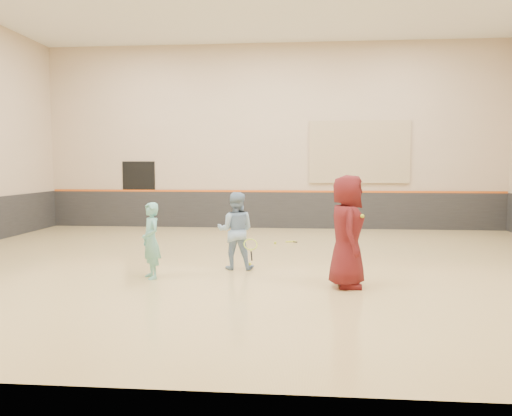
# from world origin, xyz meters

# --- Properties ---
(room) EXTENTS (15.04, 12.04, 6.22)m
(room) POSITION_xyz_m (0.00, 0.00, 0.81)
(room) COLOR tan
(room) RESTS_ON ground
(wainscot_back) EXTENTS (14.90, 0.04, 1.20)m
(wainscot_back) POSITION_xyz_m (0.00, 5.97, 0.60)
(wainscot_back) COLOR #232326
(wainscot_back) RESTS_ON floor
(accent_stripe) EXTENTS (14.90, 0.03, 0.06)m
(accent_stripe) POSITION_xyz_m (0.00, 5.96, 1.22)
(accent_stripe) COLOR #D85914
(accent_stripe) RESTS_ON wall_back
(acoustic_panel) EXTENTS (3.20, 0.08, 2.00)m
(acoustic_panel) POSITION_xyz_m (2.80, 5.95, 2.50)
(acoustic_panel) COLOR tan
(acoustic_panel) RESTS_ON wall_back
(doorway) EXTENTS (1.10, 0.05, 2.20)m
(doorway) POSITION_xyz_m (-4.50, 5.98, 1.10)
(doorway) COLOR black
(doorway) RESTS_ON floor
(girl) EXTENTS (0.57, 0.61, 1.40)m
(girl) POSITION_xyz_m (-1.82, -1.52, 0.70)
(girl) COLOR #6FC0B8
(girl) RESTS_ON floor
(instructor) EXTENTS (0.76, 0.60, 1.55)m
(instructor) POSITION_xyz_m (-0.37, -0.56, 0.78)
(instructor) COLOR #88ABD2
(instructor) RESTS_ON floor
(young_man) EXTENTS (0.61, 0.94, 1.92)m
(young_man) POSITION_xyz_m (1.71, -1.86, 0.96)
(young_man) COLOR #571417
(young_man) RESTS_ON floor
(held_racket) EXTENTS (0.45, 0.45, 0.46)m
(held_racket) POSITION_xyz_m (-0.05, -0.82, 0.54)
(held_racket) COLOR #BEE231
(held_racket) RESTS_ON instructor
(spare_racket) EXTENTS (0.66, 0.66, 0.10)m
(spare_racket) POSITION_xyz_m (0.67, 3.01, 0.05)
(spare_racket) COLOR gold
(spare_racket) RESTS_ON floor
(ball_under_racket) EXTENTS (0.07, 0.07, 0.07)m
(ball_under_racket) POSITION_xyz_m (-0.12, -0.21, 0.03)
(ball_under_racket) COLOR yellow
(ball_under_racket) RESTS_ON floor
(ball_in_hand) EXTENTS (0.07, 0.07, 0.07)m
(ball_in_hand) POSITION_xyz_m (1.93, -2.10, 1.25)
(ball_in_hand) COLOR gold
(ball_in_hand) RESTS_ON young_man
(ball_beside_spare) EXTENTS (0.07, 0.07, 0.07)m
(ball_beside_spare) POSITION_xyz_m (0.27, 2.64, 0.03)
(ball_beside_spare) COLOR #B8CB2F
(ball_beside_spare) RESTS_ON floor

